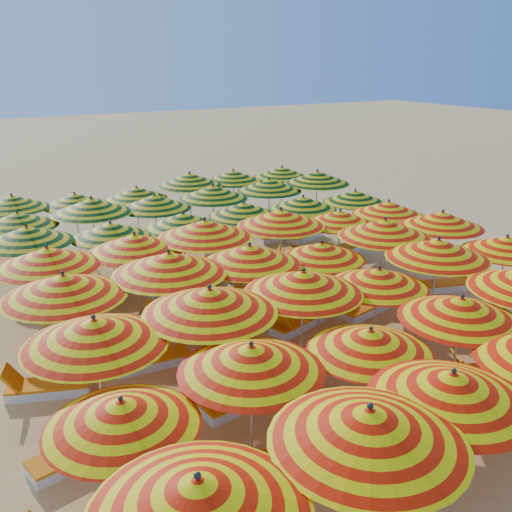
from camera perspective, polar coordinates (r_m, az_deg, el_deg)
name	(u,v)px	position (r m, az deg, el deg)	size (l,w,h in m)	color
ground	(265,316)	(15.88, 0.90, -5.98)	(120.00, 120.00, 0.00)	#DEB062
umbrella_0	(198,497)	(6.62, -5.79, -22.85)	(3.31, 3.31, 2.68)	silver
umbrella_1	(369,425)	(7.61, 11.21, -16.28)	(2.97, 2.97, 2.74)	silver
umbrella_2	(452,387)	(8.95, 19.00, -12.28)	(3.03, 3.03, 2.57)	silver
umbrella_6	(122,414)	(8.45, -13.27, -15.12)	(2.27, 2.27, 2.37)	silver
umbrella_7	(251,358)	(9.24, -0.48, -10.21)	(3.15, 3.15, 2.54)	silver
umbrella_8	(370,341)	(10.27, 11.35, -8.34)	(2.57, 2.57, 2.37)	silver
umbrella_9	(461,309)	(11.66, 19.81, -4.99)	(3.08, 3.08, 2.52)	silver
umbrella_12	(95,332)	(10.18, -15.82, -7.32)	(2.90, 2.90, 2.67)	silver
umbrella_13	(210,301)	(10.84, -4.64, -4.48)	(3.00, 3.00, 2.76)	silver
umbrella_14	(303,282)	(11.91, 4.75, -2.63)	(3.25, 3.25, 2.67)	silver
umbrella_15	(379,278)	(13.04, 12.17, -2.14)	(2.32, 2.32, 2.40)	silver
umbrella_16	(438,249)	(14.58, 17.73, 0.70)	(3.22, 3.22, 2.68)	silver
umbrella_17	(506,245)	(16.35, 23.76, 1.05)	(2.72, 2.72, 2.41)	silver
umbrella_18	(64,286)	(12.26, -18.66, -2.84)	(2.57, 2.57, 2.70)	silver
umbrella_19	(169,263)	(12.88, -8.67, -0.71)	(2.85, 2.85, 2.76)	silver
umbrella_20	(250,255)	(13.62, -0.64, 0.14)	(2.50, 2.50, 2.63)	silver
umbrella_21	(322,251)	(14.62, 6.57, 0.52)	(2.91, 2.91, 2.39)	silver
umbrella_22	(385,228)	(15.91, 12.75, 2.73)	(3.37, 3.37, 2.70)	silver
umbrella_23	(442,219)	(17.60, 18.11, 3.49)	(2.92, 2.92, 2.58)	silver
umbrella_24	(48,257)	(14.32, -20.11, -0.11)	(2.79, 2.79, 2.63)	silver
umbrella_25	(135,243)	(14.90, -12.01, 1.28)	(3.23, 3.23, 2.59)	silver
umbrella_26	(205,229)	(15.38, -5.13, 2.73)	(2.79, 2.79, 2.74)	silver
umbrella_27	(281,218)	(16.50, 2.51, 3.84)	(3.38, 3.38, 2.71)	silver
umbrella_28	(340,218)	(17.71, 8.40, 3.83)	(2.93, 2.93, 2.40)	silver
umbrella_29	(388,208)	(18.95, 13.10, 4.69)	(2.93, 2.93, 2.45)	silver
umbrella_30	(27,235)	(16.56, -21.92, 2.00)	(2.93, 2.93, 2.56)	silver
umbrella_31	(111,230)	(16.72, -14.34, 2.53)	(2.60, 2.60, 2.41)	silver
umbrella_32	(183,220)	(17.34, -7.30, 3.59)	(2.44, 2.44, 2.42)	silver
umbrella_33	(244,209)	(18.33, -1.21, 4.70)	(2.79, 2.79, 2.45)	silver
umbrella_34	(303,203)	(19.27, 4.72, 5.31)	(2.34, 2.34, 2.43)	silver
umbrella_35	(355,197)	(20.58, 9.86, 5.88)	(2.91, 2.91, 2.38)	silver
umbrella_36	(18,219)	(18.52, -22.71, 3.39)	(3.01, 3.01, 2.47)	silver
umbrella_37	(92,206)	(18.71, -16.11, 4.85)	(3.07, 3.07, 2.67)	silver
umbrella_38	(155,202)	(19.21, -10.10, 5.35)	(3.10, 3.10, 2.55)	silver
umbrella_39	(213,192)	(20.10, -4.33, 6.39)	(3.06, 3.06, 2.61)	silver
umbrella_40	(269,185)	(21.36, 1.32, 7.11)	(2.46, 2.46, 2.57)	silver
umbrella_41	(317,177)	(22.27, 6.15, 7.82)	(3.01, 3.01, 2.70)	silver
umbrella_42	(12,202)	(20.68, -23.19, 4.99)	(2.86, 2.86, 2.52)	silver
umbrella_43	(75,200)	(20.73, -17.67, 5.40)	(2.82, 2.82, 2.40)	silver
umbrella_44	(137,193)	(21.34, -11.86, 6.21)	(2.25, 2.25, 2.37)	silver
umbrella_45	(190,179)	(22.03, -6.65, 7.62)	(3.35, 3.35, 2.68)	silver
umbrella_46	(233,176)	(23.08, -2.29, 7.99)	(3.12, 3.12, 2.56)	silver
umbrella_47	(282,172)	(23.91, 2.61, 8.36)	(2.49, 2.49, 2.54)	silver
lounger_4	(280,460)	(10.55, 2.39, -19.69)	(1.78, 0.73, 0.69)	white
lounger_5	(376,419)	(11.71, 11.87, -15.68)	(1.78, 0.73, 0.69)	white
lounger_6	(419,404)	(12.35, 16.00, -14.04)	(1.79, 0.81, 0.69)	white
lounger_7	(488,373)	(13.88, 22.15, -10.82)	(1.82, 1.18, 0.69)	white
lounger_8	(80,452)	(11.15, -17.20, -18.24)	(1.82, 0.94, 0.69)	white
lounger_9	(239,401)	(12.00, -1.76, -14.27)	(1.79, 0.79, 0.69)	white
lounger_10	(46,387)	(13.19, -20.22, -12.23)	(1.83, 1.12, 0.69)	white
lounger_11	(150,360)	(13.62, -10.52, -10.20)	(1.77, 0.70, 0.69)	white
lounger_12	(297,323)	(15.16, 4.11, -6.68)	(1.83, 1.04, 0.69)	white
lounger_13	(367,307)	(16.31, 10.99, -5.05)	(1.82, 0.93, 0.69)	white
lounger_14	(452,284)	(18.60, 19.00, -2.68)	(1.83, 1.04, 0.69)	white
lounger_15	(81,338)	(15.00, -17.10, -7.87)	(1.77, 0.71, 0.69)	white
lounger_16	(124,325)	(15.40, -13.04, -6.74)	(1.78, 0.73, 0.69)	white
lounger_17	(220,300)	(16.52, -3.58, -4.39)	(1.81, 0.92, 0.69)	white
lounger_18	(261,292)	(17.04, 0.50, -3.59)	(1.82, 1.18, 0.69)	white
lounger_19	(57,304)	(17.16, -19.30, -4.58)	(1.83, 1.15, 0.69)	white
lounger_20	(97,300)	(17.11, -15.57, -4.24)	(1.82, 1.19, 0.69)	white
lounger_21	(168,285)	(17.76, -8.79, -2.85)	(1.82, 1.20, 0.69)	white
lounger_22	(261,265)	(19.18, 0.46, -0.91)	(1.81, 0.89, 0.69)	white
lounger_23	(314,257)	(20.08, 5.83, -0.06)	(1.77, 0.69, 0.69)	white
lounger_24	(339,251)	(20.72, 8.34, 0.46)	(1.83, 1.07, 0.69)	white
lounger_25	(143,262)	(19.81, -11.28, -0.62)	(1.83, 1.06, 0.69)	white
lounger_26	(226,248)	(20.95, -3.02, 0.85)	(1.81, 0.92, 0.69)	white
lounger_27	(281,236)	(22.26, 2.50, 1.98)	(1.77, 0.70, 0.69)	white
lounger_28	(306,235)	(22.47, 5.03, 2.10)	(1.83, 1.06, 0.69)	white
lounger_29	(2,263)	(21.17, -24.04, -0.67)	(1.82, 1.03, 0.69)	white
lounger_30	(152,240)	(22.11, -10.38, 1.56)	(1.82, 1.25, 0.69)	white
lounger_31	(221,227)	(23.53, -3.52, 2.93)	(1.83, 1.10, 0.69)	white
lounger_32	(270,223)	(24.04, 1.40, 3.32)	(1.76, 0.65, 0.69)	white
beachgoer_b	(267,290)	(15.61, 1.06, -3.37)	(0.74, 0.58, 1.53)	tan
beachgoer_a	(218,274)	(16.99, -3.82, -1.80)	(0.49, 0.32, 1.35)	tan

